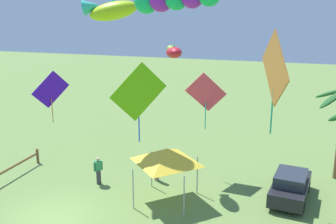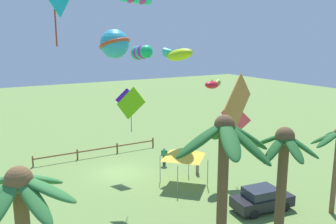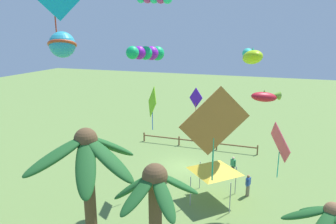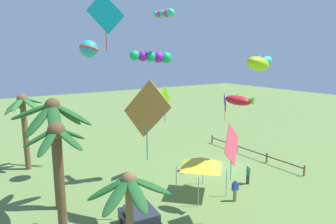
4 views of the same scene
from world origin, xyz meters
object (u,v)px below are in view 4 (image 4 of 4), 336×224
kite_diamond_8 (225,103)px  palm_tree_0 (24,114)px  palm_tree_2 (54,125)px  kite_ball_1 (89,49)px  parked_car_0 (142,223)px  spectator_1 (235,190)px  kite_diamond_7 (147,110)px  festival_tent (201,162)px  kite_diamond_6 (232,145)px  palm_tree_1 (58,156)px  kite_fish_3 (259,63)px  kite_fish_0 (240,100)px  kite_tube_9 (153,57)px  kite_diamond_2 (105,14)px  kite_diamond_5 (165,99)px  spectator_0 (248,174)px  kite_tube_4 (164,14)px  palm_tree_3 (129,200)px

kite_diamond_8 → palm_tree_0: bearing=55.7°
palm_tree_2 → kite_ball_1: (3.69, -3.81, 4.86)m
parked_car_0 → spectator_1: spectator_1 is taller
palm_tree_2 → kite_diamond_7: 6.28m
festival_tent → kite_diamond_6: bearing=164.8°
palm_tree_1 → kite_diamond_7: bearing=-103.4°
kite_fish_3 → kite_diamond_7: bearing=84.0°
palm_tree_0 → kite_fish_0: kite_fish_0 is taller
kite_diamond_6 → kite_tube_9: size_ratio=1.04×
kite_diamond_2 → kite_diamond_8: bearing=-131.6°
kite_ball_1 → kite_fish_3: bearing=-134.8°
palm_tree_2 → kite_diamond_8: size_ratio=3.06×
spectator_1 → kite_ball_1: (9.48, 6.72, 9.76)m
kite_diamond_7 → kite_diamond_8: size_ratio=1.99×
palm_tree_1 → spectator_1: palm_tree_1 is taller
kite_diamond_5 → palm_tree_1: bearing=112.5°
spectator_0 → kite_tube_4: kite_tube_4 is taller
palm_tree_1 → kite_fish_0: bearing=-107.6°
palm_tree_2 → kite_ball_1: 7.19m
kite_tube_4 → kite_diamond_8: bearing=-103.7°
festival_tent → kite_diamond_7: size_ratio=0.59×
palm_tree_2 → kite_diamond_2: (5.84, -6.15, 7.86)m
kite_tube_4 → kite_diamond_5: 6.59m
festival_tent → kite_diamond_8: size_ratio=1.17×
kite_fish_3 → kite_tube_9: kite_tube_9 is taller
palm_tree_0 → kite_diamond_6: (-16.40, -8.66, -0.13)m
kite_ball_1 → kite_fish_3: kite_ball_1 is taller
kite_diamond_5 → festival_tent: bearing=-175.6°
spectator_0 → kite_diamond_6: bearing=121.4°
kite_diamond_6 → spectator_1: bearing=-53.0°
kite_ball_1 → kite_diamond_5: (-2.99, -5.09, -3.96)m
kite_ball_1 → palm_tree_3: bearing=166.4°
palm_tree_0 → kite_fish_3: bearing=-136.5°
parked_car_0 → spectator_0: (1.42, -10.33, 0.06)m
palm_tree_0 → kite_ball_1: size_ratio=3.41×
kite_diamond_2 → kite_fish_0: bearing=-163.7°
kite_diamond_2 → kite_fish_3: kite_diamond_2 is taller
kite_ball_1 → kite_diamond_8: 12.04m
kite_fish_3 → kite_diamond_7: (0.90, 8.57, -2.61)m
palm_tree_1 → palm_tree_2: size_ratio=0.89×
kite_tube_4 → kite_diamond_8: (-1.30, -5.33, -7.14)m
kite_ball_1 → festival_tent: bearing=-143.5°
kite_diamond_7 → kite_diamond_2: bearing=-10.2°
festival_tent → kite_diamond_7: (-0.79, 4.93, 4.47)m
kite_fish_3 → kite_ball_1: bearing=45.2°
kite_ball_1 → palm_tree_2: bearing=134.1°
spectator_0 → kite_diamond_2: bearing=35.8°
kite_diamond_2 → palm_tree_0: bearing=66.0°
kite_diamond_2 → kite_fish_3: size_ratio=1.57×
spectator_0 → kite_diamond_8: bearing=-7.3°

